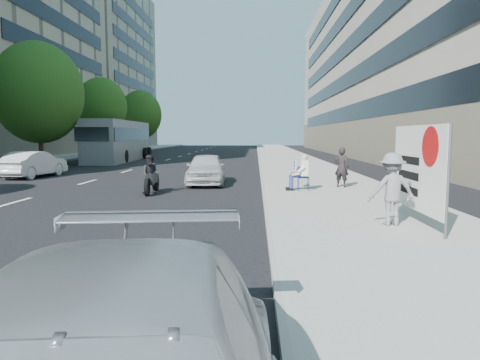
{
  "coord_description": "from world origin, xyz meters",
  "views": [
    {
      "loc": [
        1.15,
        -11.14,
        2.13
      ],
      "look_at": [
        0.73,
        0.58,
        0.9
      ],
      "focal_mm": 32.0,
      "sensor_mm": 36.0,
      "label": 1
    }
  ],
  "objects_px": {
    "white_sedan_near": "(206,169)",
    "jogger": "(392,189)",
    "bus": "(119,141)",
    "protest_banner": "(418,168)",
    "seated_protester": "(300,170)",
    "white_sedan_mid": "(34,164)",
    "pedestrian_woman": "(342,167)",
    "motorcycle": "(151,176)"
  },
  "relations": [
    {
      "from": "white_sedan_mid",
      "to": "motorcycle",
      "type": "xyz_separation_m",
      "value": [
        7.48,
        -5.92,
        -0.03
      ]
    },
    {
      "from": "pedestrian_woman",
      "to": "white_sedan_near",
      "type": "distance_m",
      "value": 5.86
    },
    {
      "from": "white_sedan_near",
      "to": "bus",
      "type": "xyz_separation_m",
      "value": [
        -9.25,
        16.95,
        0.96
      ]
    },
    {
      "from": "jogger",
      "to": "white_sedan_near",
      "type": "bearing_deg",
      "value": -65.91
    },
    {
      "from": "seated_protester",
      "to": "pedestrian_woman",
      "type": "bearing_deg",
      "value": 30.88
    },
    {
      "from": "protest_banner",
      "to": "white_sedan_near",
      "type": "relative_size",
      "value": 0.77
    },
    {
      "from": "white_sedan_near",
      "to": "motorcycle",
      "type": "height_order",
      "value": "motorcycle"
    },
    {
      "from": "seated_protester",
      "to": "jogger",
      "type": "xyz_separation_m",
      "value": [
        1.38,
        -5.97,
        0.08
      ]
    },
    {
      "from": "protest_banner",
      "to": "white_sedan_near",
      "type": "xyz_separation_m",
      "value": [
        -5.78,
        8.89,
        -0.72
      ]
    },
    {
      "from": "jogger",
      "to": "white_sedan_mid",
      "type": "height_order",
      "value": "jogger"
    },
    {
      "from": "pedestrian_woman",
      "to": "bus",
      "type": "bearing_deg",
      "value": -21.4
    },
    {
      "from": "white_sedan_mid",
      "to": "bus",
      "type": "height_order",
      "value": "bus"
    },
    {
      "from": "seated_protester",
      "to": "white_sedan_mid",
      "type": "height_order",
      "value": "seated_protester"
    },
    {
      "from": "motorcycle",
      "to": "bus",
      "type": "distance_m",
      "value": 21.55
    },
    {
      "from": "pedestrian_woman",
      "to": "white_sedan_mid",
      "type": "distance_m",
      "value": 15.37
    },
    {
      "from": "seated_protester",
      "to": "motorcycle",
      "type": "distance_m",
      "value": 5.42
    },
    {
      "from": "white_sedan_near",
      "to": "jogger",
      "type": "bearing_deg",
      "value": -63.31
    },
    {
      "from": "jogger",
      "to": "white_sedan_mid",
      "type": "bearing_deg",
      "value": -45.11
    },
    {
      "from": "bus",
      "to": "pedestrian_woman",
      "type": "bearing_deg",
      "value": -54.74
    },
    {
      "from": "jogger",
      "to": "bus",
      "type": "height_order",
      "value": "bus"
    },
    {
      "from": "seated_protester",
      "to": "white_sedan_near",
      "type": "relative_size",
      "value": 0.33
    },
    {
      "from": "jogger",
      "to": "white_sedan_mid",
      "type": "distance_m",
      "value": 18.56
    },
    {
      "from": "jogger",
      "to": "motorcycle",
      "type": "height_order",
      "value": "jogger"
    },
    {
      "from": "seated_protester",
      "to": "jogger",
      "type": "relative_size",
      "value": 0.82
    },
    {
      "from": "motorcycle",
      "to": "protest_banner",
      "type": "bearing_deg",
      "value": -42.16
    },
    {
      "from": "protest_banner",
      "to": "bus",
      "type": "height_order",
      "value": "bus"
    },
    {
      "from": "pedestrian_woman",
      "to": "white_sedan_mid",
      "type": "relative_size",
      "value": 0.38
    },
    {
      "from": "bus",
      "to": "protest_banner",
      "type": "bearing_deg",
      "value": -62.16
    },
    {
      "from": "white_sedan_mid",
      "to": "bus",
      "type": "xyz_separation_m",
      "value": [
        -0.13,
        14.21,
        0.97
      ]
    },
    {
      "from": "protest_banner",
      "to": "bus",
      "type": "xyz_separation_m",
      "value": [
        -15.03,
        25.84,
        0.23
      ]
    },
    {
      "from": "jogger",
      "to": "seated_protester",
      "type": "bearing_deg",
      "value": -82.39
    },
    {
      "from": "white_sedan_near",
      "to": "motorcycle",
      "type": "xyz_separation_m",
      "value": [
        -1.64,
        -3.19,
        -0.04
      ]
    },
    {
      "from": "bus",
      "to": "seated_protester",
      "type": "bearing_deg",
      "value": -59.39
    },
    {
      "from": "pedestrian_woman",
      "to": "seated_protester",
      "type": "bearing_deg",
      "value": 61.85
    },
    {
      "from": "seated_protester",
      "to": "motorcycle",
      "type": "xyz_separation_m",
      "value": [
        -5.42,
        -0.05,
        -0.24
      ]
    },
    {
      "from": "pedestrian_woman",
      "to": "jogger",
      "type": "bearing_deg",
      "value": 118.55
    },
    {
      "from": "seated_protester",
      "to": "jogger",
      "type": "distance_m",
      "value": 6.13
    },
    {
      "from": "white_sedan_near",
      "to": "pedestrian_woman",
      "type": "bearing_deg",
      "value": -24.22
    },
    {
      "from": "pedestrian_woman",
      "to": "motorcycle",
      "type": "bearing_deg",
      "value": 39.4
    },
    {
      "from": "seated_protester",
      "to": "white_sedan_mid",
      "type": "distance_m",
      "value": 14.17
    },
    {
      "from": "motorcycle",
      "to": "bus",
      "type": "relative_size",
      "value": 0.17
    },
    {
      "from": "jogger",
      "to": "protest_banner",
      "type": "xyz_separation_m",
      "value": [
        0.62,
        0.22,
        0.45
      ]
    }
  ]
}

